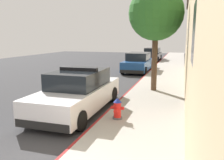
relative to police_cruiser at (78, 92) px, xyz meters
name	(u,v)px	position (x,y,z in m)	size (l,w,h in m)	color
ground_plane	(64,83)	(-3.45, 5.10, -0.84)	(32.50, 60.00, 0.20)	#353538
sidewalk_pavement	(160,87)	(2.55, 5.10, -0.67)	(2.63, 60.00, 0.15)	#9E9991
curb_painted_edge	(136,85)	(1.20, 5.10, -0.67)	(0.08, 60.00, 0.15)	maroon
police_cruiser	(78,92)	(0.00, 0.00, 0.00)	(1.94, 4.84, 1.68)	white
parked_car_silver_ahead	(138,63)	(0.18, 11.00, 0.00)	(1.94, 4.84, 1.56)	navy
parked_car_dark_far	(152,55)	(0.11, 20.32, 0.00)	(1.94, 4.84, 1.56)	black
fire_hydrant	(117,109)	(1.76, -0.78, -0.25)	(0.44, 0.40, 0.76)	#4C4C51
street_tree	(156,14)	(2.36, 3.84, 3.16)	(2.64, 2.64, 5.11)	brown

